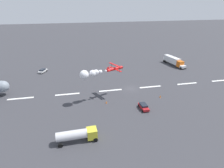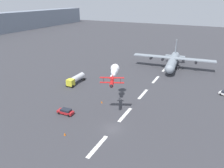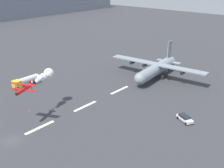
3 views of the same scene
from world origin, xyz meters
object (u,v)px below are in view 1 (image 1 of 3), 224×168
at_px(stunt_biplane_red, 94,73).
at_px(semi_truck_orange, 174,61).
at_px(fuel_tanker_truck, 77,135).
at_px(traffic_cone_near, 160,96).
at_px(followme_car_yellow, 43,71).
at_px(airport_staff_sedan, 144,106).
at_px(traffic_cone_far, 106,102).

height_order(stunt_biplane_red, semi_truck_orange, stunt_biplane_red).
xyz_separation_m(stunt_biplane_red, semi_truck_orange, (-41.73, -28.55, -7.08)).
bearing_deg(fuel_tanker_truck, traffic_cone_near, -149.03).
xyz_separation_m(stunt_biplane_red, fuel_tanker_truck, (6.17, 18.48, -7.46)).
height_order(fuel_tanker_truck, followme_car_yellow, fuel_tanker_truck).
bearing_deg(airport_staff_sedan, followme_car_yellow, -50.51).
height_order(stunt_biplane_red, traffic_cone_near, stunt_biplane_red).
relative_size(fuel_tanker_truck, traffic_cone_near, 11.99).
distance_m(fuel_tanker_truck, followme_car_yellow, 50.60).
distance_m(fuel_tanker_truck, traffic_cone_far, 18.58).
distance_m(fuel_tanker_truck, airport_staff_sedan, 21.98).
height_order(stunt_biplane_red, followme_car_yellow, stunt_biplane_red).
bearing_deg(followme_car_yellow, traffic_cone_near, 140.40).
distance_m(semi_truck_orange, followme_car_yellow, 60.41).
distance_m(stunt_biplane_red, traffic_cone_near, 22.84).
bearing_deg(traffic_cone_far, stunt_biplane_red, -37.98).
relative_size(fuel_tanker_truck, followme_car_yellow, 1.83).
distance_m(semi_truck_orange, traffic_cone_near, 37.15).
bearing_deg(traffic_cone_near, fuel_tanker_truck, 30.97).
bearing_deg(stunt_biplane_red, airport_staff_sedan, 148.61).
xyz_separation_m(fuel_tanker_truck, followme_car_yellow, (12.46, -49.03, -0.93)).
xyz_separation_m(followme_car_yellow, traffic_cone_far, (-21.85, 33.06, -0.44)).
height_order(semi_truck_orange, airport_staff_sedan, semi_truck_orange).
bearing_deg(traffic_cone_near, stunt_biplane_red, -6.01).
bearing_deg(followme_car_yellow, stunt_biplane_red, 121.38).
bearing_deg(traffic_cone_near, airport_staff_sedan, 36.63).
distance_m(semi_truck_orange, airport_staff_sedan, 46.43).
distance_m(semi_truck_orange, fuel_tanker_truck, 67.13).
height_order(followme_car_yellow, airport_staff_sedan, same).
height_order(stunt_biplane_red, traffic_cone_far, stunt_biplane_red).
relative_size(airport_staff_sedan, traffic_cone_near, 6.09).
xyz_separation_m(semi_truck_orange, airport_staff_sedan, (28.59, 36.56, -1.30)).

